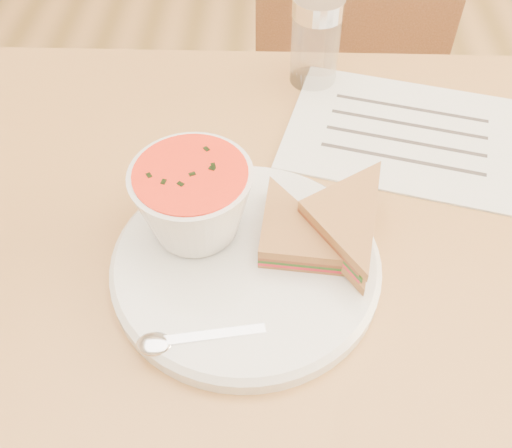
# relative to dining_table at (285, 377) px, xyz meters

# --- Properties ---
(dining_table) EXTENTS (1.00, 0.70, 0.75)m
(dining_table) POSITION_rel_dining_table_xyz_m (0.00, 0.00, 0.00)
(dining_table) COLOR olive
(dining_table) RESTS_ON floor
(chair_far) EXTENTS (0.51, 0.51, 0.91)m
(chair_far) POSITION_rel_dining_table_xyz_m (0.07, 0.48, 0.08)
(chair_far) COLOR brown
(chair_far) RESTS_ON floor
(plate) EXTENTS (0.31, 0.31, 0.02)m
(plate) POSITION_rel_dining_table_xyz_m (-0.06, -0.06, 0.38)
(plate) COLOR white
(plate) RESTS_ON dining_table
(soup_bowl) EXTENTS (0.16, 0.16, 0.09)m
(soup_bowl) POSITION_rel_dining_table_xyz_m (-0.11, -0.02, 0.43)
(soup_bowl) COLOR white
(soup_bowl) RESTS_ON plate
(sandwich_half_a) EXTENTS (0.12, 0.12, 0.03)m
(sandwich_half_a) POSITION_rel_dining_table_xyz_m (-0.04, -0.07, 0.41)
(sandwich_half_a) COLOR #B1763E
(sandwich_half_a) RESTS_ON plate
(sandwich_half_b) EXTENTS (0.15, 0.15, 0.03)m
(sandwich_half_b) POSITION_rel_dining_table_xyz_m (-0.00, -0.02, 0.42)
(sandwich_half_b) COLOR #B1763E
(sandwich_half_b) RESTS_ON plate
(spoon) EXTENTS (0.17, 0.06, 0.01)m
(spoon) POSITION_rel_dining_table_xyz_m (-0.09, -0.15, 0.40)
(spoon) COLOR silver
(spoon) RESTS_ON plate
(paper_menu) EXTENTS (0.35, 0.29, 0.00)m
(paper_menu) POSITION_rel_dining_table_xyz_m (0.14, 0.16, 0.38)
(paper_menu) COLOR white
(paper_menu) RESTS_ON dining_table
(condiment_shaker) EXTENTS (0.07, 0.07, 0.12)m
(condiment_shaker) POSITION_rel_dining_table_xyz_m (0.03, 0.28, 0.44)
(condiment_shaker) COLOR silver
(condiment_shaker) RESTS_ON dining_table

